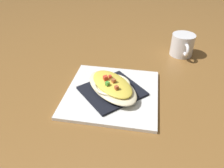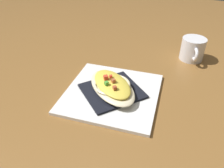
# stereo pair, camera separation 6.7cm
# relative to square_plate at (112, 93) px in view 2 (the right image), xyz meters

# --- Properties ---
(ground_plane) EXTENTS (2.60, 2.60, 0.00)m
(ground_plane) POSITION_rel_square_plate_xyz_m (0.00, 0.00, -0.01)
(ground_plane) COLOR brown
(square_plate) EXTENTS (0.32, 0.32, 0.01)m
(square_plate) POSITION_rel_square_plate_xyz_m (0.00, 0.00, 0.00)
(square_plate) COLOR white
(square_plate) RESTS_ON ground_plane
(folded_napkin) EXTENTS (0.23, 0.23, 0.01)m
(folded_napkin) POSITION_rel_square_plate_xyz_m (0.00, 0.00, 0.01)
(folded_napkin) COLOR black
(folded_napkin) RESTS_ON square_plate
(gratin_dish) EXTENTS (0.21, 0.23, 0.05)m
(gratin_dish) POSITION_rel_square_plate_xyz_m (-0.00, 0.00, 0.03)
(gratin_dish) COLOR beige
(gratin_dish) RESTS_ON folded_napkin
(coffee_mug) EXTENTS (0.12, 0.09, 0.09)m
(coffee_mug) POSITION_rel_square_plate_xyz_m (0.34, -0.19, 0.03)
(coffee_mug) COLOR white
(coffee_mug) RESTS_ON ground_plane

